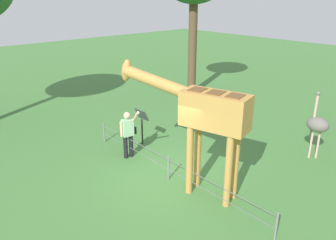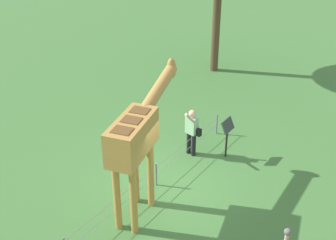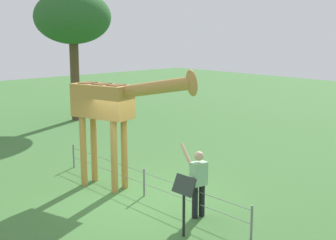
% 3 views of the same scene
% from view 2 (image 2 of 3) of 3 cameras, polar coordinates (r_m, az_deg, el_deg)
% --- Properties ---
extents(ground_plane, '(60.00, 60.00, 0.00)m').
position_cam_2_polar(ground_plane, '(12.78, -0.88, -8.63)').
color(ground_plane, '#427538').
extents(giraffe, '(3.81, 1.44, 3.41)m').
position_cam_2_polar(giraffe, '(10.77, -3.92, -1.98)').
color(giraffe, '#BC8942').
rests_on(giraffe, ground_plane).
extents(visitor, '(0.67, 0.59, 1.71)m').
position_cam_2_polar(visitor, '(13.69, 3.09, -1.26)').
color(visitor, black).
rests_on(visitor, ground_plane).
extents(info_sign, '(0.56, 0.21, 1.32)m').
position_cam_2_polar(info_sign, '(13.66, 7.66, -1.35)').
color(info_sign, black).
rests_on(info_sign, ground_plane).
extents(wire_fence, '(7.05, 0.05, 0.75)m').
position_cam_2_polar(wire_fence, '(12.62, -1.54, -6.91)').
color(wire_fence, slate).
rests_on(wire_fence, ground_plane).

